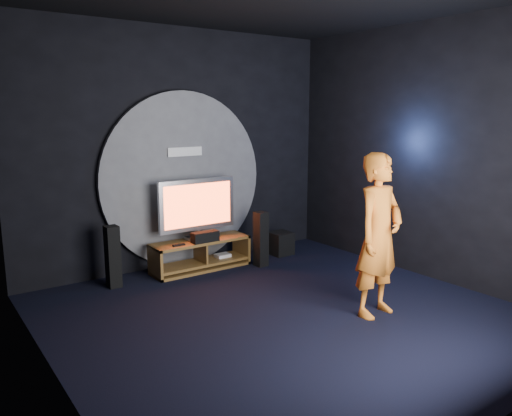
{
  "coord_description": "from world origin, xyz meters",
  "views": [
    {
      "loc": [
        -3.4,
        -4.21,
        2.3
      ],
      "look_at": [
        0.33,
        1.05,
        1.05
      ],
      "focal_mm": 35.0,
      "sensor_mm": 36.0,
      "label": 1
    }
  ],
  "objects_px": {
    "tower_speaker_left": "(113,257)",
    "player": "(379,235)",
    "media_console": "(201,256)",
    "subwoofer": "(281,243)",
    "tv": "(197,206)",
    "tower_speaker_right": "(261,239)"
  },
  "relations": [
    {
      "from": "tower_speaker_right",
      "to": "subwoofer",
      "type": "height_order",
      "value": "tower_speaker_right"
    },
    {
      "from": "tower_speaker_left",
      "to": "player",
      "type": "bearing_deg",
      "value": -50.65
    },
    {
      "from": "media_console",
      "to": "tower_speaker_left",
      "type": "xyz_separation_m",
      "value": [
        -1.32,
        0.01,
        0.22
      ]
    },
    {
      "from": "media_console",
      "to": "tv",
      "type": "xyz_separation_m",
      "value": [
        -0.01,
        0.07,
        0.74
      ]
    },
    {
      "from": "tower_speaker_left",
      "to": "subwoofer",
      "type": "xyz_separation_m",
      "value": [
        2.77,
        -0.07,
        -0.23
      ]
    },
    {
      "from": "media_console",
      "to": "tower_speaker_left",
      "type": "relative_size",
      "value": 1.79
    },
    {
      "from": "tower_speaker_right",
      "to": "subwoofer",
      "type": "distance_m",
      "value": 0.74
    },
    {
      "from": "tv",
      "to": "tower_speaker_right",
      "type": "height_order",
      "value": "tv"
    },
    {
      "from": "media_console",
      "to": "tv",
      "type": "relative_size",
      "value": 1.22
    },
    {
      "from": "media_console",
      "to": "subwoofer",
      "type": "relative_size",
      "value": 4.03
    },
    {
      "from": "media_console",
      "to": "player",
      "type": "distance_m",
      "value": 2.85
    },
    {
      "from": "subwoofer",
      "to": "player",
      "type": "xyz_separation_m",
      "value": [
        -0.61,
        -2.56,
        0.75
      ]
    },
    {
      "from": "tower_speaker_left",
      "to": "player",
      "type": "height_order",
      "value": "player"
    },
    {
      "from": "tv",
      "to": "tower_speaker_left",
      "type": "height_order",
      "value": "tv"
    },
    {
      "from": "tower_speaker_left",
      "to": "tower_speaker_right",
      "type": "distance_m",
      "value": 2.17
    },
    {
      "from": "subwoofer",
      "to": "player",
      "type": "relative_size",
      "value": 0.2
    },
    {
      "from": "tv",
      "to": "tower_speaker_left",
      "type": "relative_size",
      "value": 1.46
    },
    {
      "from": "media_console",
      "to": "tv",
      "type": "height_order",
      "value": "tv"
    },
    {
      "from": "tower_speaker_left",
      "to": "player",
      "type": "distance_m",
      "value": 3.44
    },
    {
      "from": "media_console",
      "to": "tv",
      "type": "bearing_deg",
      "value": 95.74
    },
    {
      "from": "media_console",
      "to": "subwoofer",
      "type": "bearing_deg",
      "value": -2.47
    },
    {
      "from": "tv",
      "to": "subwoofer",
      "type": "distance_m",
      "value": 1.64
    }
  ]
}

